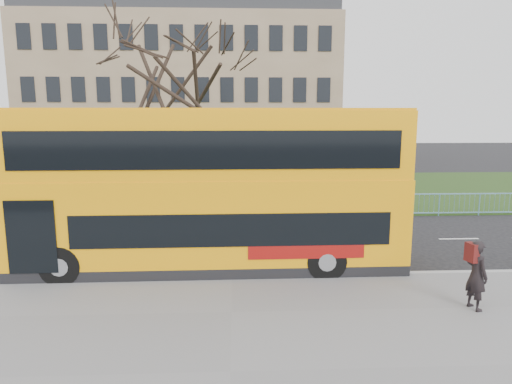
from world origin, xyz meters
TOP-DOWN VIEW (x-y plane):
  - ground at (0.00, 0.00)m, footprint 120.00×120.00m
  - pavement at (0.00, -6.75)m, footprint 80.00×10.50m
  - kerb at (0.00, -1.55)m, footprint 80.00×0.20m
  - grass_verge at (0.00, 14.30)m, footprint 80.00×15.40m
  - guard_railing at (0.00, 6.60)m, footprint 40.00×0.12m
  - bare_tree at (-3.00, 10.00)m, footprint 8.11×8.11m
  - civic_building at (-5.00, 35.00)m, footprint 30.00×15.00m
  - yellow_bus at (-0.69, -0.51)m, footprint 12.02×2.98m
  - pedestrian at (6.06, -4.19)m, footprint 0.57×0.73m

SIDE VIEW (x-z plane):
  - ground at x=0.00m, z-range 0.00..0.00m
  - grass_verge at x=0.00m, z-range 0.00..0.08m
  - pavement at x=0.00m, z-range 0.00..0.12m
  - kerb at x=0.00m, z-range 0.00..0.14m
  - guard_railing at x=0.00m, z-range 0.00..1.10m
  - pedestrian at x=6.06m, z-range 0.12..1.87m
  - yellow_bus at x=-0.69m, z-range 0.18..5.21m
  - bare_tree at x=-3.00m, z-range 0.08..11.67m
  - civic_building at x=-5.00m, z-range 0.00..14.00m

